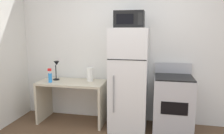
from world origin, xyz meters
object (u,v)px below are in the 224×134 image
Objects in this scene: spray_bottle at (50,77)px; microwave at (130,20)px; desk_lamp at (56,67)px; paper_towel_roll at (90,74)px; desk at (72,94)px; oven_range at (173,104)px; refrigerator at (129,79)px.

microwave is at bearing 3.81° from spray_bottle.
desk_lamp is 0.24m from spray_bottle.
desk_lamp is 0.63m from paper_towel_roll.
desk is 2.57× the size of microwave.
desk is 4.74× the size of spray_bottle.
desk is at bearing 176.96° from microwave.
desk_lamp is at bearing 175.96° from microwave.
spray_bottle is (-0.65, -0.24, -0.02)m from paper_towel_roll.
desk_lamp is 2.12m from oven_range.
desk is 0.47m from paper_towel_roll.
desk is 0.49m from spray_bottle.
microwave is (1.33, -0.09, 0.83)m from desk_lamp.
desk_lamp is at bearing 176.87° from refrigerator.
paper_towel_roll reaches higher than desk.
spray_bottle is 0.54× the size of microwave.
desk_lamp reaches higher than paper_towel_roll.
refrigerator is 0.97m from microwave.
refrigerator is (1.33, -0.07, -0.15)m from desk_lamp.
microwave is at bearing -4.04° from desk_lamp.
oven_range reaches higher than desk.
spray_bottle is at bearing -175.31° from refrigerator.
paper_towel_roll is at bearing 175.79° from oven_range.
desk is 3.35× the size of desk_lamp.
microwave reaches higher than desk_lamp.
oven_range reaches higher than paper_towel_roll.
desk is 1.07× the size of oven_range.
desk_lamp is 1.47× the size of paper_towel_roll.
desk is 1.07m from refrigerator.
oven_range is at bearing 1.71° from refrigerator.
refrigerator is at bearing -3.13° from desk_lamp.
desk is 1.65m from microwave.
desk is 0.56m from desk_lamp.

